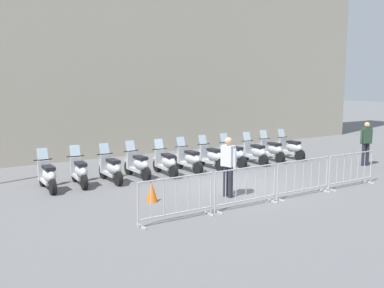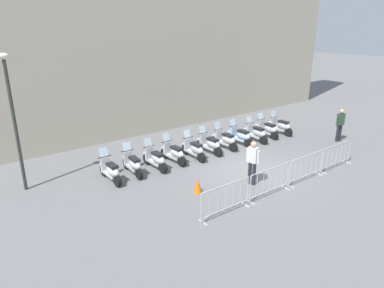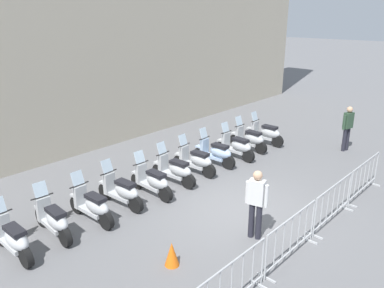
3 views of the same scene
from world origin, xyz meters
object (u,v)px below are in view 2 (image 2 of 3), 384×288
Objects in this scene: motorcycle_0 at (111,171)px; motorcycle_7 at (240,136)px; motorcycle_9 at (267,129)px; motorcycle_5 at (210,144)px; barrier_segment_0 at (226,200)px; officer_near_row_end at (253,160)px; barrier_segment_2 at (306,168)px; barrier_segment_3 at (336,156)px; motorcycle_1 at (133,164)px; motorcycle_8 at (256,133)px; motorcycle_4 at (194,149)px; motorcycle_3 at (174,153)px; motorcycle_10 at (281,126)px; traffic_cone at (198,186)px; officer_mid_plaza at (340,123)px; motorcycle_2 at (156,159)px; street_lamp at (12,110)px; motorcycle_6 at (225,140)px; barrier_segment_1 at (270,182)px.

motorcycle_0 is 1.00× the size of motorcycle_7.
motorcycle_5 is at bearing 172.20° from motorcycle_9.
barrier_segment_0 is 1.17× the size of officer_near_row_end.
barrier_segment_3 is at bearing -8.17° from barrier_segment_2.
motorcycle_1 is at bearing 129.99° from barrier_segment_2.
motorcycle_8 is (7.03, -1.13, 0.00)m from motorcycle_1.
motorcycle_9 is at bearing -6.80° from motorcycle_4.
motorcycle_9 is (6.03, -0.88, 0.00)m from motorcycle_3.
motorcycle_1 is 3.06m from motorcycle_4.
barrier_segment_2 is at bearing -85.17° from motorcycle_5.
motorcycle_10 is at bearing -8.00° from motorcycle_0.
traffic_cone is at bearing 148.40° from barrier_segment_2.
motorcycle_5 is at bearing 169.87° from motorcycle_8.
motorcycle_1 is at bearing 171.89° from motorcycle_9.
motorcycle_10 is 3.06m from officer_mid_plaza.
motorcycle_2 is at bearing -8.27° from motorcycle_0.
traffic_cone is at bearing -133.42° from motorcycle_4.
motorcycle_6 is at bearing -15.76° from street_lamp.
officer_mid_plaza is (1.03, -2.83, 0.53)m from motorcycle_10.
motorcycle_6 is 0.85× the size of barrier_segment_3.
officer_near_row_end is (2.44, 0.71, 0.46)m from barrier_segment_0.
barrier_segment_0 is (-1.80, -4.41, 0.07)m from motorcycle_3.
motorcycle_2 reaches higher than barrier_segment_1.
officer_mid_plaza is (7.09, -3.64, 0.53)m from motorcycle_4.
street_lamp is at bearing 164.24° from motorcycle_6.
motorcycle_0 is 4.08m from street_lamp.
motorcycle_10 reaches higher than barrier_segment_2.
motorcycle_4 reaches higher than barrier_segment_0.
motorcycle_4 is 0.99× the size of officer_mid_plaza.
barrier_segment_0 reaches higher than traffic_cone.
barrier_segment_3 is at bearing -55.02° from motorcycle_4.
motorcycle_2 is 0.35× the size of street_lamp.
motorcycle_1 is 1.00× the size of motorcycle_8.
officer_near_row_end is at bearing -146.99° from motorcycle_8.
motorcycle_9 is (4.02, -0.55, 0.00)m from motorcycle_5.
motorcycle_8 reaches higher than barrier_segment_1.
motorcycle_10 is at bearing 20.62° from barrier_segment_0.
barrier_segment_1 is at bearing -56.46° from motorcycle_0.
motorcycle_4 is (2.01, -0.32, 0.00)m from motorcycle_2.
motorcycle_5 is (5.05, -0.66, 0.00)m from motorcycle_0.
motorcycle_0 is 8.14m from motorcycle_8.
motorcycle_4 is 2.05m from motorcycle_6.
motorcycle_5 is 0.85× the size of barrier_segment_1.
barrier_segment_1 is at bearing 171.83° from barrier_segment_3.
motorcycle_8 is 1.02m from motorcycle_9.
motorcycle_7 is 1.02m from motorcycle_8.
motorcycle_9 is 3.69m from officer_mid_plaza.
barrier_segment_2 is at bearing -55.83° from motorcycle_2.
motorcycle_6 is 1.00× the size of officer_near_row_end.
motorcycle_5 reaches higher than barrier_segment_1.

